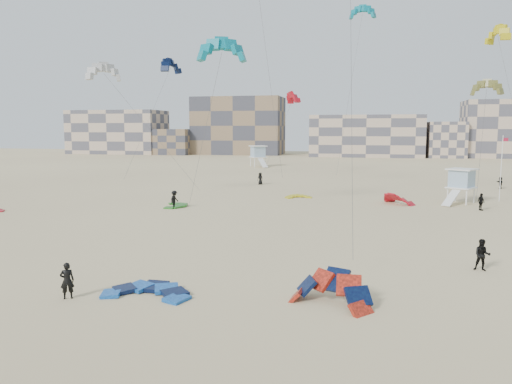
% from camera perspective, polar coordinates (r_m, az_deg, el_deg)
% --- Properties ---
extents(ground, '(320.00, 320.00, 0.00)m').
position_cam_1_polar(ground, '(25.16, -13.63, -11.46)').
color(ground, beige).
rests_on(ground, ground).
extents(kite_ground_blue, '(3.92, 4.12, 0.89)m').
position_cam_1_polar(kite_ground_blue, '(25.15, -12.30, -11.43)').
color(kite_ground_blue, blue).
rests_on(kite_ground_blue, ground).
extents(kite_ground_orange, '(5.02, 5.02, 3.89)m').
position_cam_1_polar(kite_ground_orange, '(23.60, 8.46, -12.60)').
color(kite_ground_orange, '#FF311C').
rests_on(kite_ground_orange, ground).
extents(kite_ground_green, '(4.31, 4.15, 0.62)m').
position_cam_1_polar(kite_ground_green, '(52.46, -9.23, -1.63)').
color(kite_ground_green, '#35791F').
rests_on(kite_ground_green, ground).
extents(kite_ground_red_far, '(5.32, 5.30, 3.55)m').
position_cam_1_polar(kite_ground_red_far, '(55.65, 15.94, -1.31)').
color(kite_ground_red_far, red).
rests_on(kite_ground_red_far, ground).
extents(kite_ground_yellow, '(3.69, 3.79, 0.88)m').
position_cam_1_polar(kite_ground_yellow, '(58.52, 4.87, -0.65)').
color(kite_ground_yellow, gold).
rests_on(kite_ground_yellow, ground).
extents(kitesurfer_main, '(0.76, 0.69, 1.76)m').
position_cam_1_polar(kitesurfer_main, '(25.44, -20.78, -9.45)').
color(kitesurfer_main, black).
rests_on(kitesurfer_main, ground).
extents(kitesurfer_b, '(0.98, 0.83, 1.81)m').
position_cam_1_polar(kitesurfer_b, '(31.09, 24.44, -6.57)').
color(kitesurfer_b, black).
rests_on(kitesurfer_b, ground).
extents(kitesurfer_c, '(0.87, 1.27, 1.81)m').
position_cam_1_polar(kitesurfer_c, '(51.04, -9.31, -0.85)').
color(kitesurfer_c, black).
rests_on(kitesurfer_c, ground).
extents(kitesurfer_d, '(0.77, 1.09, 1.71)m').
position_cam_1_polar(kitesurfer_d, '(53.82, 24.33, -1.04)').
color(kitesurfer_d, black).
rests_on(kitesurfer_d, ground).
extents(kitesurfer_e, '(0.98, 0.80, 1.72)m').
position_cam_1_polar(kitesurfer_e, '(72.23, 0.49, 1.55)').
color(kitesurfer_e, black).
rests_on(kitesurfer_e, ground).
extents(kitesurfer_f, '(0.74, 1.54, 1.59)m').
position_cam_1_polar(kitesurfer_f, '(74.79, 26.15, 0.96)').
color(kitesurfer_f, black).
rests_on(kitesurfer_f, ground).
extents(kite_fly_teal_a, '(5.92, 5.53, 15.56)m').
position_cam_1_polar(kite_fly_teal_a, '(46.84, -3.92, 15.66)').
color(kite_fly_teal_a, '#02789D').
rests_on(kite_fly_teal_a, ground).
extents(kite_fly_grey, '(12.67, 5.06, 14.26)m').
position_cam_1_polar(kite_fly_grey, '(58.65, -17.00, 12.83)').
color(kite_fly_grey, silver).
rests_on(kite_fly_grey, ground).
extents(kite_fly_olive, '(3.68, 4.33, 11.95)m').
position_cam_1_polar(kite_fly_olive, '(54.70, 24.85, 10.64)').
color(kite_fly_olive, olive).
rests_on(kite_fly_olive, ground).
extents(kite_fly_yellow, '(7.85, 5.37, 20.85)m').
position_cam_1_polar(kite_fly_yellow, '(77.80, 25.90, 15.77)').
color(kite_fly_yellow, gold).
rests_on(kite_fly_yellow, ground).
extents(kite_fly_navy, '(5.98, 11.56, 17.78)m').
position_cam_1_polar(kite_fly_navy, '(78.33, -9.71, 13.89)').
color(kite_fly_navy, '#081C3E').
rests_on(kite_fly_navy, ground).
extents(kite_fly_teal_b, '(5.19, 8.27, 26.37)m').
position_cam_1_polar(kite_fly_teal_b, '(84.28, 12.07, 19.36)').
color(kite_fly_teal_b, '#02789D').
rests_on(kite_fly_teal_b, ground).
extents(kite_fly_red, '(6.35, 9.40, 13.83)m').
position_cam_1_polar(kite_fly_red, '(87.38, 4.24, 10.61)').
color(kite_fly_red, red).
rests_on(kite_fly_red, ground).
extents(lifeguard_tower_near, '(3.67, 5.66, 3.77)m').
position_cam_1_polar(lifeguard_tower_near, '(58.07, 22.42, 0.62)').
color(lifeguard_tower_near, white).
rests_on(lifeguard_tower_near, ground).
extents(lifeguard_tower_far, '(4.40, 6.76, 4.49)m').
position_cam_1_polar(lifeguard_tower_far, '(106.66, 0.22, 4.11)').
color(lifeguard_tower_far, white).
rests_on(lifeguard_tower_far, ground).
extents(flagpole, '(0.59, 0.09, 7.29)m').
position_cam_1_polar(flagpole, '(61.24, 26.24, 2.59)').
color(flagpole, white).
rests_on(flagpole, ground).
extents(condo_west_a, '(30.00, 15.00, 14.00)m').
position_cam_1_polar(condo_west_a, '(171.51, -15.49, 6.61)').
color(condo_west_a, '#C1A68E').
rests_on(condo_west_a, ground).
extents(condo_west_b, '(28.00, 14.00, 18.00)m').
position_cam_1_polar(condo_west_b, '(160.57, -2.02, 7.56)').
color(condo_west_b, '#7E664C').
rests_on(condo_west_b, ground).
extents(condo_mid, '(32.00, 16.00, 12.00)m').
position_cam_1_polar(condo_mid, '(151.32, 12.49, 6.28)').
color(condo_mid, '#C1A68E').
rests_on(condo_mid, ground).
extents(condo_east, '(26.00, 14.00, 16.00)m').
position_cam_1_polar(condo_east, '(158.25, 27.25, 6.41)').
color(condo_east, '#C1A68E').
rests_on(condo_east, ground).
extents(condo_fill_left, '(12.00, 10.00, 8.00)m').
position_cam_1_polar(condo_fill_left, '(161.24, -9.48, 5.68)').
color(condo_fill_left, '#7E664C').
rests_on(condo_fill_left, ground).
extents(condo_fill_right, '(10.00, 10.00, 10.00)m').
position_cam_1_polar(condo_fill_right, '(150.84, 20.90, 5.60)').
color(condo_fill_right, '#C1A68E').
rests_on(condo_fill_right, ground).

